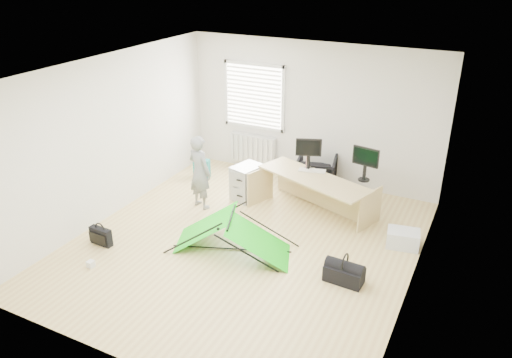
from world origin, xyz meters
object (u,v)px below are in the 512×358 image
at_px(kite, 232,234).
at_px(office_chair, 316,173).
at_px(monitor_left, 309,158).
at_px(laptop_bag, 101,236).
at_px(desk, 313,196).
at_px(duffel_bag, 344,274).
at_px(person, 200,172).
at_px(monitor_right, 365,168).
at_px(storage_crate, 403,239).
at_px(thermos, 308,163).
at_px(filing_cabinet, 247,182).

bearing_deg(kite, office_chair, 60.18).
relative_size(monitor_left, laptop_bag, 1.17).
bearing_deg(desk, duffel_bag, -36.83).
relative_size(person, kite, 0.73).
relative_size(office_chair, duffel_bag, 1.38).
distance_m(monitor_left, laptop_bag, 3.64).
relative_size(person, laptop_bag, 3.53).
height_order(monitor_right, kite, monitor_right).
xyz_separation_m(storage_crate, laptop_bag, (-4.19, -2.03, 0.01)).
bearing_deg(storage_crate, monitor_left, 160.89).
relative_size(person, storage_crate, 2.75).
bearing_deg(kite, person, 118.84).
relative_size(monitor_left, storage_crate, 0.91).
bearing_deg(storage_crate, thermos, 160.61).
bearing_deg(desk, thermos, 146.80).
height_order(filing_cabinet, storage_crate, filing_cabinet).
xyz_separation_m(person, kite, (1.18, -1.00, -0.38)).
relative_size(desk, filing_cabinet, 3.18).
bearing_deg(filing_cabinet, storage_crate, 7.77).
bearing_deg(monitor_right, person, -151.03).
bearing_deg(filing_cabinet, monitor_right, 21.99).
bearing_deg(desk, person, -141.92).
bearing_deg(thermos, monitor_left, -45.84).
bearing_deg(monitor_left, kite, -124.82).
relative_size(kite, laptop_bag, 4.83).
bearing_deg(monitor_left, duffel_bag, -76.63).
relative_size(monitor_left, office_chair, 0.60).
height_order(kite, laptop_bag, kite).
relative_size(desk, laptop_bag, 5.36).
bearing_deg(storage_crate, duffel_bag, -112.66).
height_order(monitor_left, laptop_bag, monitor_left).
height_order(desk, office_chair, desk).
xyz_separation_m(thermos, laptop_bag, (-2.35, -2.68, -0.66)).
xyz_separation_m(person, duffel_bag, (2.95, -1.02, -0.55)).
bearing_deg(office_chair, monitor_right, 135.42).
xyz_separation_m(monitor_left, kite, (-0.48, -1.90, -0.62)).
distance_m(filing_cabinet, thermos, 1.19).
bearing_deg(monitor_right, kite, -117.45).
height_order(person, storage_crate, person).
height_order(desk, laptop_bag, desk).
relative_size(monitor_right, duffel_bag, 0.84).
xyz_separation_m(office_chair, duffel_bag, (1.37, -2.58, -0.22)).
bearing_deg(duffel_bag, person, 164.30).
bearing_deg(monitor_left, storage_crate, -39.81).
height_order(office_chair, kite, office_chair).
bearing_deg(person, desk, -145.14).
bearing_deg(person, duffel_bag, 177.34).
xyz_separation_m(monitor_right, person, (-2.65, -0.90, -0.24)).
height_order(monitor_right, person, person).
bearing_deg(person, storage_crate, -159.34).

